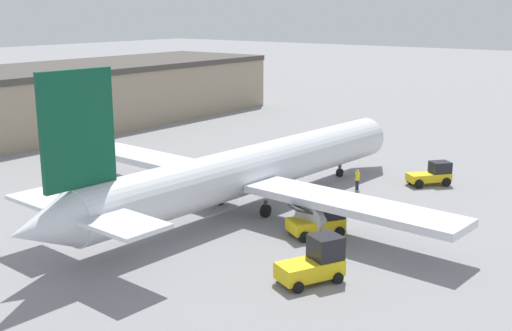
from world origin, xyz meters
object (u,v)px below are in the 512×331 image
belt_loader_truck (320,219)px  pushback_tug (315,262)px  airplane (247,171)px  ground_crew_worker (357,179)px  baggage_tug (432,174)px

belt_loader_truck → pushback_tug: bearing=-119.1°
airplane → ground_crew_worker: bearing=-19.4°
ground_crew_worker → baggage_tug: bearing=-167.0°
airplane → ground_crew_worker: (9.44, -3.98, -1.98)m
airplane → pushback_tug: (-7.92, -10.80, -1.77)m
pushback_tug → ground_crew_worker: bearing=46.3°
baggage_tug → pushback_tug: 22.59m
baggage_tug → pushback_tug: pushback_tug is taller
airplane → baggage_tug: airplane is taller
airplane → baggage_tug: (14.52, -8.25, -1.95)m
ground_crew_worker → baggage_tug: (5.08, -4.27, 0.03)m
baggage_tug → pushback_tug: (-22.44, -2.55, 0.18)m
airplane → ground_crew_worker: 10.43m
belt_loader_truck → airplane: bearing=109.2°
airplane → ground_crew_worker: airplane is taller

